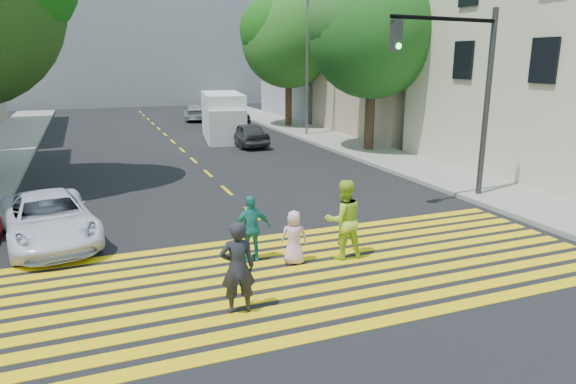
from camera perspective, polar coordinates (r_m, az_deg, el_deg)
ground at (r=10.45m, az=6.12°, el=-11.36°), size 120.00×120.00×0.00m
sidewalk_left at (r=30.90m, az=-28.78°, el=4.45°), size 3.00×40.00×0.15m
sidewalk_right at (r=27.02m, az=7.57°, el=4.91°), size 3.00×60.00×0.15m
crosswalk at (r=11.49m, az=3.17°, el=-8.78°), size 13.40×5.30×0.01m
lane_line at (r=31.45m, az=-13.12°, el=5.89°), size 0.12×34.40×0.01m
building_right_tan at (r=33.51m, az=14.57°, el=14.90°), size 10.00×10.00×10.00m
building_right_grey at (r=42.95m, az=5.73°, el=15.11°), size 10.00×10.00×10.00m
backdrop_block at (r=56.50m, az=-17.51°, el=15.41°), size 30.00×8.00×12.00m
tree_right_near at (r=25.98m, az=9.62°, el=17.68°), size 7.95×7.64×8.93m
tree_right_far at (r=35.23m, az=0.18°, el=17.00°), size 7.42×6.97×8.94m
pedestrian_man at (r=9.46m, az=-5.61°, el=-8.36°), size 0.69×0.50×1.76m
pedestrian_woman at (r=11.99m, az=6.19°, el=-3.06°), size 0.96×0.78×1.89m
pedestrian_child at (r=11.68m, az=0.67°, el=-5.08°), size 0.70×0.56×1.26m
pedestrian_extra at (r=11.84m, az=-4.07°, el=-4.07°), size 0.92×0.39×1.55m
white_sedan at (r=14.41m, az=-25.02°, el=-2.70°), size 2.76×4.72×1.23m
dark_car_near at (r=27.72m, az=-4.60°, el=6.40°), size 1.66×3.78×1.27m
silver_car at (r=40.15m, az=-10.21°, el=8.73°), size 2.40×4.46×1.23m
dark_car_parked at (r=37.61m, az=-6.37°, el=8.53°), size 1.85×4.06×1.29m
white_van at (r=30.15m, az=-7.20°, el=8.18°), size 2.88×5.83×2.64m
traffic_signal at (r=17.13m, az=18.93°, el=11.78°), size 4.15×0.76×6.10m
street_lamp at (r=30.80m, az=1.85°, el=14.82°), size 1.84×0.22×8.16m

